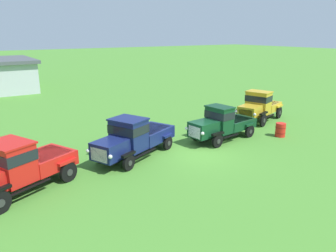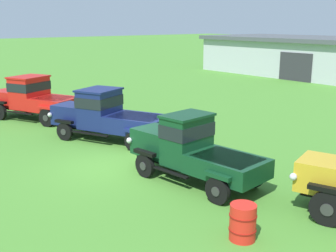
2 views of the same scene
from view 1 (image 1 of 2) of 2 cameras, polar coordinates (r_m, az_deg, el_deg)
ground_plane at (r=18.20m, az=5.54°, el=-4.77°), size 240.00×240.00×0.00m
vintage_truck_foreground_near at (r=14.90m, az=-24.98°, el=-6.38°), size 5.34×3.76×2.24m
vintage_truck_second_in_line at (r=17.41m, az=-6.09°, el=-1.96°), size 5.63×3.73×2.19m
vintage_truck_midrow_center at (r=20.36m, az=9.23°, el=0.46°), size 5.06×2.37×2.15m
vintage_truck_far_side at (r=25.37m, az=15.57°, el=3.39°), size 5.04×3.19×2.28m
oil_drum_beside_row at (r=22.08m, az=18.99°, el=-0.64°), size 0.65×0.65×0.88m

